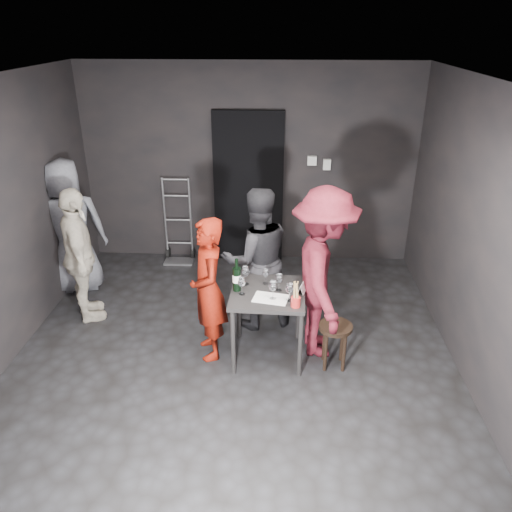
# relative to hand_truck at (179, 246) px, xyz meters

# --- Properties ---
(floor) EXTENTS (4.50, 5.00, 0.02)m
(floor) POSITION_rel_hand_truck_xyz_m (0.99, -2.31, -0.22)
(floor) COLOR black
(floor) RESTS_ON ground
(ceiling) EXTENTS (4.50, 5.00, 0.02)m
(ceiling) POSITION_rel_hand_truck_xyz_m (0.99, -2.31, 2.48)
(ceiling) COLOR silver
(ceiling) RESTS_ON ground
(wall_back) EXTENTS (4.50, 0.04, 2.70)m
(wall_back) POSITION_rel_hand_truck_xyz_m (0.99, 0.19, 1.13)
(wall_back) COLOR black
(wall_back) RESTS_ON ground
(wall_front) EXTENTS (4.50, 0.04, 2.70)m
(wall_front) POSITION_rel_hand_truck_xyz_m (0.99, -4.81, 1.13)
(wall_front) COLOR black
(wall_front) RESTS_ON ground
(wall_right) EXTENTS (0.04, 5.00, 2.70)m
(wall_right) POSITION_rel_hand_truck_xyz_m (3.24, -2.31, 1.13)
(wall_right) COLOR black
(wall_right) RESTS_ON ground
(doorway) EXTENTS (0.95, 0.10, 2.10)m
(doorway) POSITION_rel_hand_truck_xyz_m (0.99, 0.13, 0.83)
(doorway) COLOR black
(doorway) RESTS_ON ground
(wallbox_upper) EXTENTS (0.12, 0.06, 0.12)m
(wallbox_upper) POSITION_rel_hand_truck_xyz_m (1.84, 0.14, 1.23)
(wallbox_upper) COLOR #B7B7B2
(wallbox_upper) RESTS_ON wall_back
(wallbox_lower) EXTENTS (0.10, 0.06, 0.14)m
(wallbox_lower) POSITION_rel_hand_truck_xyz_m (2.04, 0.14, 1.18)
(wallbox_lower) COLOR #B7B7B2
(wallbox_lower) RESTS_ON wall_back
(hand_truck) EXTENTS (0.40, 0.34, 1.21)m
(hand_truck) POSITION_rel_hand_truck_xyz_m (0.00, 0.00, 0.00)
(hand_truck) COLOR #B2B2B7
(hand_truck) RESTS_ON floor
(tasting_table) EXTENTS (0.72, 0.72, 0.75)m
(tasting_table) POSITION_rel_hand_truck_xyz_m (1.34, -2.19, 0.43)
(tasting_table) COLOR black
(tasting_table) RESTS_ON floor
(stool) EXTENTS (0.33, 0.33, 0.47)m
(stool) POSITION_rel_hand_truck_xyz_m (2.00, -2.33, 0.15)
(stool) COLOR #352518
(stool) RESTS_ON floor
(server_red) EXTENTS (0.50, 0.62, 1.47)m
(server_red) POSITION_rel_hand_truck_xyz_m (0.75, -2.18, 0.52)
(server_red) COLOR maroon
(server_red) RESTS_ON floor
(woman_black) EXTENTS (0.93, 0.69, 1.72)m
(woman_black) POSITION_rel_hand_truck_xyz_m (1.19, -1.58, 0.64)
(woman_black) COLOR black
(woman_black) RESTS_ON floor
(man_maroon) EXTENTS (0.71, 1.38, 2.07)m
(man_maroon) POSITION_rel_hand_truck_xyz_m (1.87, -2.05, 0.82)
(man_maroon) COLOR maroon
(man_maroon) RESTS_ON floor
(bystander_cream) EXTENTS (0.83, 1.05, 1.62)m
(bystander_cream) POSITION_rel_hand_truck_xyz_m (-0.77, -1.57, 0.59)
(bystander_cream) COLOR beige
(bystander_cream) RESTS_ON floor
(bystander_grey) EXTENTS (1.05, 0.78, 1.92)m
(bystander_grey) POSITION_rel_hand_truck_xyz_m (-1.13, -0.90, 0.74)
(bystander_grey) COLOR slate
(bystander_grey) RESTS_ON floor
(tasting_mat) EXTENTS (0.36, 0.28, 0.00)m
(tasting_mat) POSITION_rel_hand_truck_xyz_m (1.37, -2.33, 0.53)
(tasting_mat) COLOR white
(tasting_mat) RESTS_ON tasting_table
(wine_glass_a) EXTENTS (0.10, 0.10, 0.20)m
(wine_glass_a) POSITION_rel_hand_truck_xyz_m (1.09, -2.26, 0.63)
(wine_glass_a) COLOR white
(wine_glass_a) RESTS_ON tasting_table
(wine_glass_b) EXTENTS (0.10, 0.10, 0.22)m
(wine_glass_b) POSITION_rel_hand_truck_xyz_m (1.11, -2.06, 0.64)
(wine_glass_b) COLOR white
(wine_glass_b) RESTS_ON tasting_table
(wine_glass_c) EXTENTS (0.09, 0.09, 0.18)m
(wine_glass_c) POSITION_rel_hand_truck_xyz_m (1.31, -2.03, 0.62)
(wine_glass_c) COLOR white
(wine_glass_c) RESTS_ON tasting_table
(wine_glass_d) EXTENTS (0.09, 0.09, 0.21)m
(wine_glass_d) POSITION_rel_hand_truck_xyz_m (1.39, -2.33, 0.63)
(wine_glass_d) COLOR white
(wine_glass_d) RESTS_ON tasting_table
(wine_glass_e) EXTENTS (0.09, 0.09, 0.20)m
(wine_glass_e) POSITION_rel_hand_truck_xyz_m (1.54, -2.36, 0.63)
(wine_glass_e) COLOR white
(wine_glass_e) RESTS_ON tasting_table
(wine_glass_f) EXTENTS (0.08, 0.08, 0.19)m
(wine_glass_f) POSITION_rel_hand_truck_xyz_m (1.44, -2.17, 0.63)
(wine_glass_f) COLOR white
(wine_glass_f) RESTS_ON tasting_table
(wine_bottle) EXTENTS (0.08, 0.08, 0.34)m
(wine_bottle) POSITION_rel_hand_truck_xyz_m (1.03, -2.18, 0.66)
(wine_bottle) COLOR black
(wine_bottle) RESTS_ON tasting_table
(breadstick_cup) EXTENTS (0.09, 0.09, 0.27)m
(breadstick_cup) POSITION_rel_hand_truck_xyz_m (1.60, -2.46, 0.65)
(breadstick_cup) COLOR red
(breadstick_cup) RESTS_ON tasting_table
(reserved_card) EXTENTS (0.11, 0.14, 0.10)m
(reserved_card) POSITION_rel_hand_truck_xyz_m (1.65, -2.20, 0.58)
(reserved_card) COLOR white
(reserved_card) RESTS_ON tasting_table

